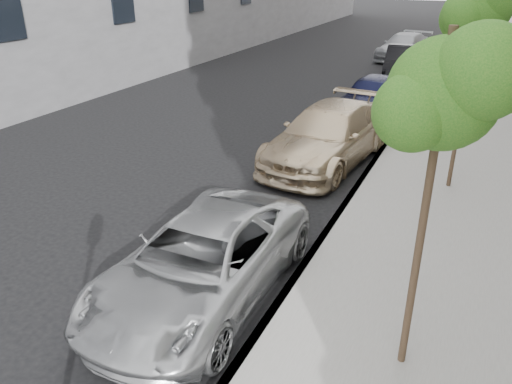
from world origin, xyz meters
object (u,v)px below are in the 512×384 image
Objects in this scene: tree_mid at (481,5)px; sedan_black at (403,63)px; suv at (328,135)px; minivan at (203,261)px; sedan_rear at (404,47)px; tree_near at (446,95)px; tree_far at (485,18)px; sedan_blue at (372,95)px.

tree_mid is 1.07× the size of sedan_black.
suv is at bearing -96.69° from sedan_black.
sedan_rear is at bearing 92.54° from minivan.
tree_near reaches higher than tree_far.
tree_near is 0.90× the size of sedan_rear.
tree_near is 0.83× the size of suv.
tree_mid reaches higher than sedan_rear.
tree_mid reaches higher than suv.
sedan_rear reaches higher than minivan.
tree_near is 13.34m from sedan_blue.
tree_mid is 1.00× the size of sedan_rear.
tree_near is 1.08× the size of sedan_blue.
tree_near is at bearing -86.99° from sedan_black.
tree_mid is 1.20× the size of sedan_blue.
sedan_black is at bearing 98.40° from sedan_blue.
tree_near is 6.52m from tree_mid.
tree_mid is 7.90m from minivan.
suv is 12.15m from sedan_black.
suv reaches higher than sedan_blue.
tree_near is at bearing -67.05° from sedan_blue.
sedan_black is 0.93× the size of sedan_rear.
tree_mid is at bearing -90.00° from tree_far.
tree_near is 25.29m from sedan_rear.
tree_far reaches higher than minivan.
tree_far is at bearing 15.91° from sedan_blue.
sedan_rear is (-4.25, 11.73, -2.74)m from tree_far.
sedan_black is (-3.36, 12.82, -3.52)m from tree_mid.
suv is (-3.33, -5.82, -2.68)m from tree_far.
sedan_blue is 0.84× the size of sedan_rear.
tree_far is at bearing -68.85° from sedan_black.
tree_far is 7.22m from suv.
sedan_blue is (0.00, 12.23, 0.03)m from minivan.
tree_near is 1.09× the size of tree_far.
tree_near is at bearing -70.53° from sedan_rear.
tree_mid is at bearing 90.00° from tree_near.
sedan_blue is at bearing -96.56° from sedan_black.
tree_mid reaches higher than sedan_blue.
suv is 1.08× the size of sedan_rear.
minivan is at bearing -104.69° from tree_far.
tree_near is 19.85m from sedan_black.
sedan_blue is (-3.33, 6.04, -3.58)m from tree_mid.
sedan_blue is at bearing 90.37° from minivan.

